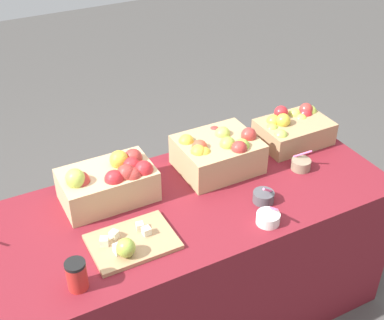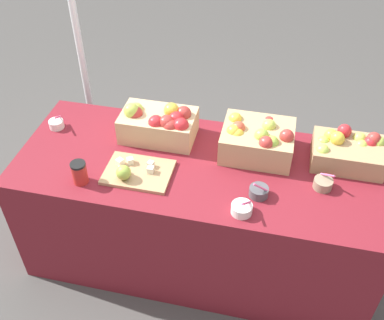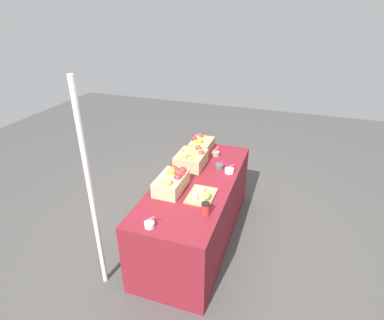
# 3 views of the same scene
# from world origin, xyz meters

# --- Properties ---
(ground_plane) EXTENTS (10.00, 10.00, 0.00)m
(ground_plane) POSITION_xyz_m (0.00, 0.00, 0.00)
(ground_plane) COLOR #474442
(table) EXTENTS (1.90, 0.76, 0.74)m
(table) POSITION_xyz_m (0.00, 0.00, 0.37)
(table) COLOR maroon
(table) RESTS_ON ground_plane
(apple_crate_left) EXTENTS (0.35, 0.25, 0.18)m
(apple_crate_left) POSITION_xyz_m (0.73, 0.19, 0.81)
(apple_crate_left) COLOR tan
(apple_crate_left) RESTS_ON table
(apple_crate_middle) EXTENTS (0.36, 0.30, 0.20)m
(apple_crate_middle) POSITION_xyz_m (0.27, 0.15, 0.83)
(apple_crate_middle) COLOR tan
(apple_crate_middle) RESTS_ON table
(apple_crate_right) EXTENTS (0.40, 0.24, 0.21)m
(apple_crate_right) POSITION_xyz_m (-0.26, 0.17, 0.83)
(apple_crate_right) COLOR tan
(apple_crate_right) RESTS_ON table
(cutting_board_front) EXTENTS (0.33, 0.24, 0.09)m
(cutting_board_front) POSITION_xyz_m (-0.29, -0.15, 0.76)
(cutting_board_front) COLOR tan
(cutting_board_front) RESTS_ON table
(sample_bowl_near) EXTENTS (0.08, 0.09, 0.10)m
(sample_bowl_near) POSITION_xyz_m (-0.84, 0.12, 0.76)
(sample_bowl_near) COLOR silver
(sample_bowl_near) RESTS_ON table
(sample_bowl_mid) EXTENTS (0.09, 0.09, 0.10)m
(sample_bowl_mid) POSITION_xyz_m (0.62, -0.04, 0.77)
(sample_bowl_mid) COLOR gray
(sample_bowl_mid) RESTS_ON table
(sample_bowl_far) EXTENTS (0.10, 0.10, 0.11)m
(sample_bowl_far) POSITION_xyz_m (0.26, -0.28, 0.76)
(sample_bowl_far) COLOR silver
(sample_bowl_far) RESTS_ON table
(sample_bowl_extra) EXTENTS (0.09, 0.09, 0.10)m
(sample_bowl_extra) POSITION_xyz_m (0.32, -0.16, 0.76)
(sample_bowl_extra) COLOR #4C4C51
(sample_bowl_extra) RESTS_ON table
(coffee_cup) EXTENTS (0.07, 0.07, 0.12)m
(coffee_cup) POSITION_xyz_m (-0.54, -0.26, 0.80)
(coffee_cup) COLOR red
(coffee_cup) RESTS_ON table
(tent_pole) EXTENTS (0.04, 0.04, 1.94)m
(tent_pole) POSITION_xyz_m (-0.88, 0.62, 0.97)
(tent_pole) COLOR white
(tent_pole) RESTS_ON ground_plane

